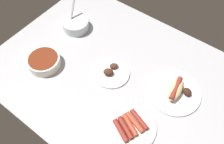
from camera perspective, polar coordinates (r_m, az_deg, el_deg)
ground_plane at (r=120.63cm, az=0.73°, el=-0.58°), size 120.00×90.00×3.00cm
plate_grilled_meat at (r=118.40cm, az=-0.19°, el=-0.10°), size 18.01×18.01×4.04cm
plate_sausages at (r=105.36cm, az=4.23°, el=-12.59°), size 22.97×22.97×3.16cm
plate_hotdog_assembled at (r=115.54cm, az=14.74°, el=-4.41°), size 24.69×24.69×5.61cm
bowl_chili at (r=124.83cm, az=-15.83°, el=2.49°), size 16.34×16.34×5.10cm
bowl_coleslaw at (r=138.57cm, az=-8.62°, el=11.17°), size 14.67×14.67×15.55cm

